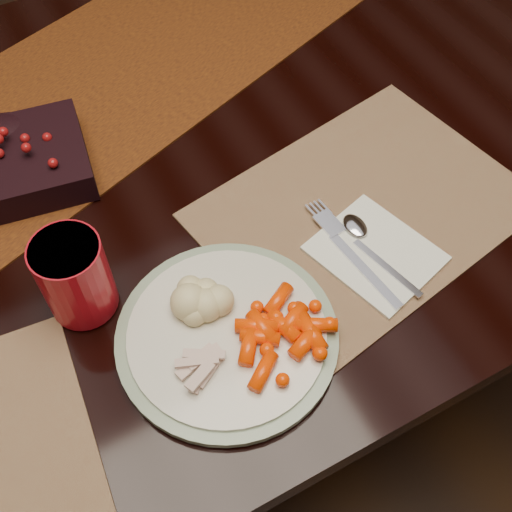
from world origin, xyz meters
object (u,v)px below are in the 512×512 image
dining_table (182,294)px  baby_carrots (274,331)px  napkin (375,253)px  dinner_plate (227,335)px  turkey_shreds (204,364)px  mashed_potatoes (200,292)px  red_cup (75,277)px  placemat_main (364,209)px

dining_table → baby_carrots: (0.01, -0.34, 0.40)m
napkin → dinner_plate: bearing=168.3°
baby_carrots → turkey_shreds: size_ratio=1.58×
mashed_potatoes → red_cup: red_cup is taller
placemat_main → napkin: bearing=-123.1°
baby_carrots → mashed_potatoes: 0.10m
mashed_potatoes → turkey_shreds: mashed_potatoes is taller
turkey_shreds → napkin: (0.27, 0.05, -0.02)m
dinner_plate → napkin: bearing=4.4°
dining_table → mashed_potatoes: bearing=-101.1°
turkey_shreds → placemat_main: bearing=21.5°
mashed_potatoes → red_cup: (-0.13, 0.08, 0.02)m
turkey_shreds → red_cup: size_ratio=0.62×
baby_carrots → red_cup: bearing=138.8°
napkin → red_cup: 0.39m
mashed_potatoes → napkin: 0.24m
turkey_shreds → napkin: bearing=9.7°
napkin → red_cup: (-0.37, 0.11, 0.06)m
dinner_plate → turkey_shreds: turkey_shreds is taller
red_cup → placemat_main: bearing=-5.9°
placemat_main → napkin: napkin is taller
dinner_plate → red_cup: size_ratio=2.34×
dinner_plate → mashed_potatoes: mashed_potatoes is taller
placemat_main → baby_carrots: bearing=-160.7°
dining_table → red_cup: (-0.18, -0.18, 0.44)m
dining_table → napkin: bearing=-57.0°
turkey_shreds → red_cup: 0.19m
placemat_main → red_cup: red_cup is taller
placemat_main → napkin: size_ratio=2.84×
mashed_potatoes → napkin: mashed_potatoes is taller
napkin → mashed_potatoes: bearing=155.2°
dining_table → placemat_main: 0.49m
mashed_potatoes → dinner_plate: bearing=-81.2°
napkin → red_cup: red_cup is taller
napkin → placemat_main: bearing=51.0°
mashed_potatoes → turkey_shreds: bearing=-112.8°
turkey_shreds → red_cup: bearing=119.8°
placemat_main → baby_carrots: size_ratio=3.83×
mashed_potatoes → baby_carrots: bearing=-55.7°
baby_carrots → red_cup: size_ratio=0.97×
baby_carrots → turkey_shreds: (-0.09, 0.00, -0.00)m
baby_carrots → napkin: baby_carrots is taller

